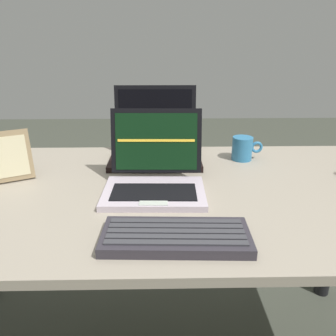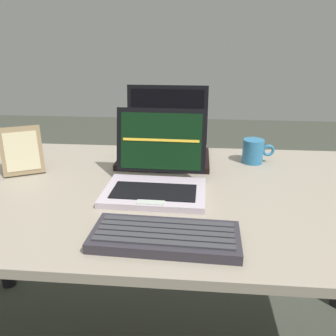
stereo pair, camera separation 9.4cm
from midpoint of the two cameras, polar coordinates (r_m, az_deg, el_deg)
name	(u,v)px [view 2 (the right image)]	position (r m, az deg, el deg)	size (l,w,h in m)	color
desk	(157,218)	(1.08, 0.65, -8.48)	(1.69, 0.82, 0.72)	gray
laptop_front	(158,176)	(1.00, 0.90, -1.34)	(0.30, 0.26, 0.23)	#BEB0BD
laptop_rear	(164,145)	(1.27, 1.48, 3.94)	(0.33, 0.27, 0.26)	black
external_keyboard	(165,236)	(0.77, 3.06, -11.51)	(0.34, 0.15, 0.03)	#2E2A32
photo_frame	(22,151)	(1.19, -21.35, 2.63)	(0.14, 0.10, 0.16)	#87704E
coffee_mug	(254,151)	(1.28, 16.26, 2.71)	(0.11, 0.07, 0.09)	teal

